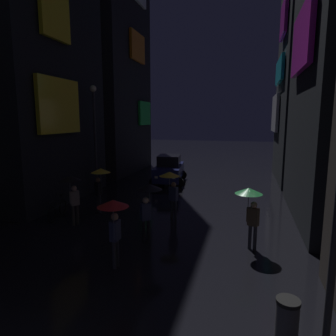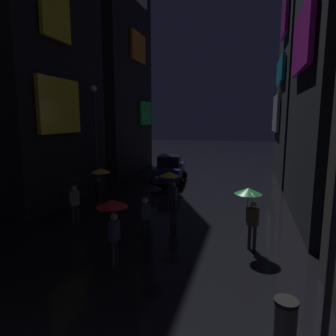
% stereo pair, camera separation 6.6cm
% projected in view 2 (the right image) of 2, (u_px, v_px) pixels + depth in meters
% --- Properties ---
extents(building_left_mid, '(4.25, 7.40, 14.15)m').
position_uv_depth(building_left_mid, '(35.00, 66.00, 15.58)').
color(building_left_mid, black).
rests_on(building_left_mid, ground).
extents(building_left_far, '(4.25, 7.90, 25.19)m').
position_uv_depth(building_left_far, '(111.00, 13.00, 23.50)').
color(building_left_far, black).
rests_on(building_left_far, ground).
extents(building_right_far, '(4.25, 7.76, 13.81)m').
position_uv_depth(building_right_far, '(313.00, 81.00, 20.41)').
color(building_right_far, black).
rests_on(building_right_far, ground).
extents(pedestrian_midstreet_left_black, '(0.90, 0.90, 2.12)m').
position_uv_depth(pedestrian_midstreet_left_black, '(148.00, 197.00, 10.50)').
color(pedestrian_midstreet_left_black, black).
rests_on(pedestrian_midstreet_left_black, ground).
extents(pedestrian_foreground_left_black, '(0.90, 0.90, 2.12)m').
position_uv_depth(pedestrian_foreground_left_black, '(71.00, 186.00, 12.14)').
color(pedestrian_foreground_left_black, '#38332D').
rests_on(pedestrian_foreground_left_black, ground).
extents(pedestrian_far_right_red, '(0.90, 0.90, 2.12)m').
position_uv_depth(pedestrian_far_right_red, '(113.00, 215.00, 8.54)').
color(pedestrian_far_right_red, '#2D2D38').
rests_on(pedestrian_far_right_red, ground).
extents(pedestrian_near_crossing_yellow, '(0.90, 0.90, 2.12)m').
position_uv_depth(pedestrian_near_crossing_yellow, '(100.00, 178.00, 13.88)').
color(pedestrian_near_crossing_yellow, '#2D2D38').
rests_on(pedestrian_near_crossing_yellow, ground).
extents(pedestrian_foreground_right_green, '(0.90, 0.90, 2.12)m').
position_uv_depth(pedestrian_foreground_right_green, '(250.00, 201.00, 9.90)').
color(pedestrian_foreground_right_green, '#2D2D38').
rests_on(pedestrian_foreground_right_green, ground).
extents(pedestrian_midstreet_centre_yellow, '(0.90, 0.90, 2.12)m').
position_uv_depth(pedestrian_midstreet_centre_yellow, '(171.00, 182.00, 12.95)').
color(pedestrian_midstreet_centre_yellow, '#2D2D38').
rests_on(pedestrian_midstreet_centre_yellow, ground).
extents(bicycle_parked_at_storefront, '(0.39, 1.80, 0.96)m').
position_uv_depth(bicycle_parked_at_storefront, '(58.00, 210.00, 13.27)').
color(bicycle_parked_at_storefront, black).
rests_on(bicycle_parked_at_storefront, ground).
extents(car_distant, '(2.61, 4.31, 1.92)m').
position_uv_depth(car_distant, '(170.00, 170.00, 20.59)').
color(car_distant, navy).
rests_on(car_distant, ground).
extents(streetlamp_left_far, '(0.36, 0.36, 6.21)m').
position_uv_depth(streetlamp_left_far, '(95.00, 129.00, 16.94)').
color(streetlamp_left_far, '#2D2D33').
rests_on(streetlamp_left_far, ground).
extents(trash_bin, '(0.46, 0.46, 0.93)m').
position_uv_depth(trash_bin, '(285.00, 322.00, 5.82)').
color(trash_bin, '#3F3F47').
rests_on(trash_bin, ground).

